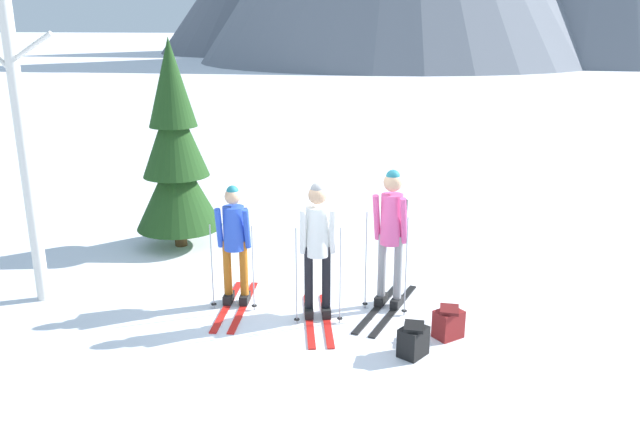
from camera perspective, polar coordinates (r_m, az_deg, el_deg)
ground_plane at (r=8.71m, az=-0.60°, el=-7.37°), size 400.00×400.00×0.00m
skier_in_blue at (r=8.61m, az=-7.44°, el=-1.31°), size 0.61×1.64×1.63m
skier_in_white at (r=8.09m, az=-0.22°, el=-1.84°), size 0.69×1.58×1.77m
skier_in_pink at (r=8.45m, az=6.24°, el=-0.54°), size 0.70×1.76×1.85m
pine_tree_near at (r=10.92m, az=-12.48°, el=5.92°), size 1.41×1.41×3.41m
birch_tree_tall at (r=9.13m, az=-24.73°, el=8.72°), size 1.24×0.40×4.95m
backpack_on_snow_front at (r=7.56m, az=8.13°, el=-10.00°), size 0.37×0.40×0.38m
backpack_on_snow_beside at (r=8.04m, az=11.12°, el=-8.45°), size 0.40×0.39×0.38m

